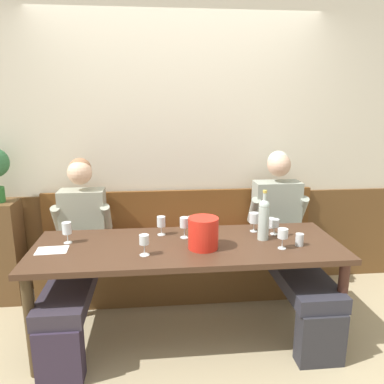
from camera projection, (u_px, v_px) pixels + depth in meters
name	position (u px, v px, depth m)	size (l,w,h in m)	color
ground_plane	(190.00, 350.00, 2.70)	(6.80, 6.80, 0.02)	tan
room_wall_back	(178.00, 139.00, 3.42)	(6.80, 0.08, 2.80)	beige
wood_wainscot_panel	(180.00, 239.00, 3.59)	(6.80, 0.03, 0.90)	brown
wall_bench	(181.00, 265.00, 3.42)	(2.49, 0.42, 0.94)	brown
dining_table	(188.00, 255.00, 2.69)	(2.19, 0.77, 0.74)	#462D1E
person_center_right_seat	(77.00, 247.00, 2.93)	(0.48, 1.21, 1.28)	#30263A
person_right_seat	(288.00, 238.00, 3.09)	(0.52, 1.21, 1.32)	#2C2C32
ice_bucket	(203.00, 233.00, 2.58)	(0.21, 0.21, 0.22)	red
wine_bottle_green_tall	(264.00, 218.00, 2.73)	(0.08, 0.08, 0.37)	#B5C8C1
wine_glass_left_end	(274.00, 224.00, 2.85)	(0.07, 0.07, 0.12)	silver
wine_glass_center_front	(283.00, 234.00, 2.57)	(0.07, 0.07, 0.14)	silver
wine_glass_by_bottle	(184.00, 224.00, 2.77)	(0.07, 0.07, 0.16)	silver
wine_glass_near_bucket	(254.00, 219.00, 2.91)	(0.08, 0.08, 0.15)	silver
wine_glass_mid_right	(144.00, 241.00, 2.46)	(0.07, 0.07, 0.14)	silver
wine_glass_right_end	(192.00, 222.00, 2.87)	(0.08, 0.08, 0.13)	silver
wine_glass_center_rear	(67.00, 229.00, 2.67)	(0.07, 0.07, 0.16)	silver
wine_glass_mid_left	(161.00, 222.00, 2.83)	(0.06, 0.06, 0.15)	silver
water_tumbler_right	(271.00, 223.00, 3.01)	(0.06, 0.06, 0.08)	silver
water_tumbler_center	(299.00, 240.00, 2.64)	(0.06, 0.06, 0.09)	silver
tasting_sheet_left_guest	(52.00, 250.00, 2.56)	(0.21, 0.15, 0.00)	white
corner_pedestal	(5.00, 252.00, 3.27)	(0.28, 0.28, 0.91)	brown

